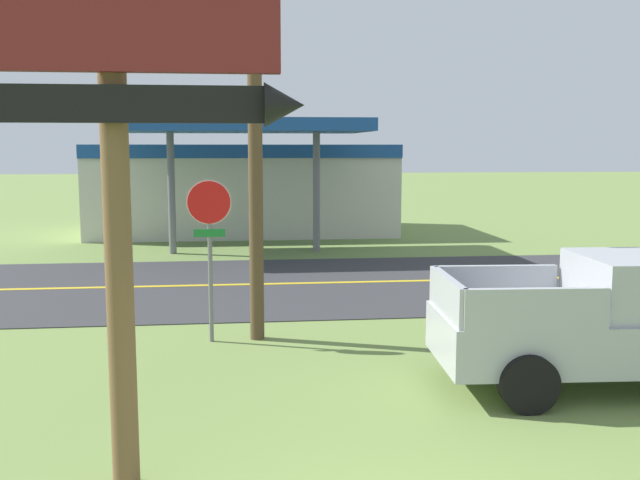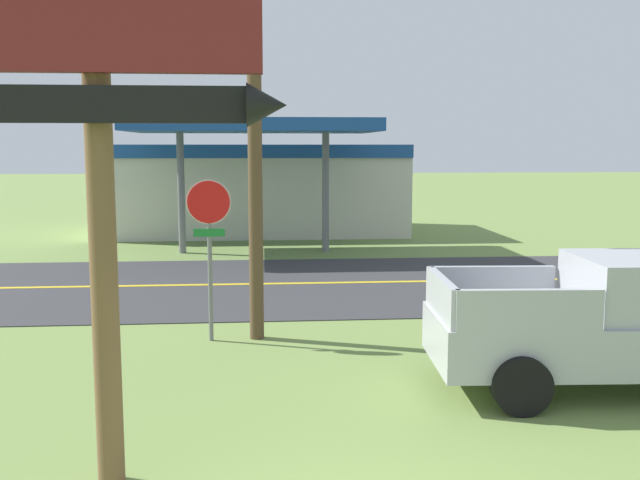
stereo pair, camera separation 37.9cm
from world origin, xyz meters
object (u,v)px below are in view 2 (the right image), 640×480
motel_sign (98,30)px  stop_sign (209,231)px  gas_station (255,185)px  utility_pole (254,69)px  pickup_silver_parked_on_lawn (616,325)px

motel_sign → stop_sign: size_ratio=2.26×
motel_sign → stop_sign: bearing=83.8°
gas_station → utility_pole: bearing=-89.6°
motel_sign → gas_station: bearing=86.6°
stop_sign → gas_station: 16.80m
motel_sign → pickup_silver_parked_on_lawn: bearing=20.9°
utility_pole → gas_station: bearing=90.4°
utility_pole → pickup_silver_parked_on_lawn: 7.31m
stop_sign → utility_pole: size_ratio=0.32×
gas_station → stop_sign: bearing=-92.5°
motel_sign → utility_pole: utility_pole is taller
motel_sign → pickup_silver_parked_on_lawn: motel_sign is taller
stop_sign → gas_station: size_ratio=0.25×
utility_pole → pickup_silver_parked_on_lawn: bearing=-32.0°
utility_pole → stop_sign: bearing=-172.5°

